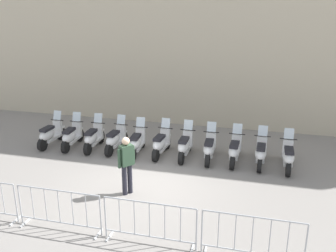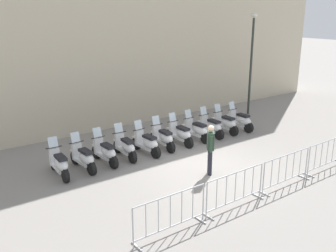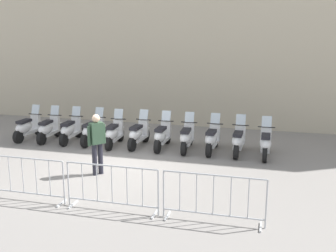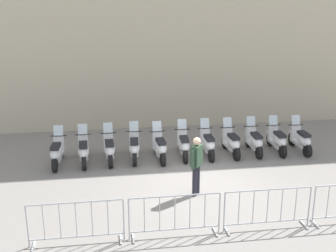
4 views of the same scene
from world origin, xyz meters
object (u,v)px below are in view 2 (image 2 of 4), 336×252
motorcycle_10 (240,120)px  barrier_segment_1 (235,190)px  barrier_segment_3 (327,155)px  motorcycle_2 (106,152)px  motorcycle_5 (163,138)px  motorcycle_6 (180,134)px  barrier_segment_0 (170,215)px  street_lamp (252,54)px  officer_near_row_end (210,147)px  barrier_segment_2 (286,170)px  motorcycle_9 (225,123)px  motorcycle_8 (211,127)px  motorcycle_4 (147,143)px  motorcycle_0 (60,164)px  motorcycle_3 (126,147)px  motorcycle_7 (197,130)px  motorcycle_1 (84,158)px

motorcycle_10 → barrier_segment_1: motorcycle_10 is taller
barrier_segment_3 → motorcycle_2: bearing=142.4°
motorcycle_5 → barrier_segment_1: motorcycle_5 is taller
motorcycle_10 → barrier_segment_3: (-0.75, -4.99, 0.07)m
motorcycle_6 → barrier_segment_0: motorcycle_6 is taller
barrier_segment_0 → street_lamp: bearing=35.3°
barrier_segment_3 → officer_near_row_end: size_ratio=1.26×
barrier_segment_2 → barrier_segment_3: size_ratio=1.00×
motorcycle_9 → barrier_segment_0: motorcycle_9 is taller
barrier_segment_1 → officer_near_row_end: (0.88, 2.12, 0.45)m
motorcycle_9 → barrier_segment_0: size_ratio=0.79×
motorcycle_8 → officer_near_row_end: bearing=-131.3°
motorcycle_4 → barrier_segment_1: bearing=-91.2°
motorcycle_0 → street_lamp: street_lamp is taller
motorcycle_9 → officer_near_row_end: officer_near_row_end is taller
barrier_segment_2 → street_lamp: size_ratio=0.42×
motorcycle_3 → barrier_segment_2: bearing=-58.2°
motorcycle_5 → officer_near_row_end: bearing=-91.4°
motorcycle_0 → barrier_segment_1: bearing=-54.8°
motorcycle_0 → street_lamp: (11.10, 2.19, 2.73)m
motorcycle_3 → motorcycle_10: bearing=1.4°
barrier_segment_1 → motorcycle_6: bearing=70.3°
motorcycle_7 → barrier_segment_2: bearing=-94.8°
motorcycle_10 → barrier_segment_1: (-5.30, -5.15, 0.07)m
motorcycle_1 → motorcycle_6: same height
motorcycle_4 → barrier_segment_2: (2.17, -4.84, 0.07)m
barrier_segment_0 → barrier_segment_3: (6.82, 0.24, 0.00)m
motorcycle_10 → officer_near_row_end: officer_near_row_end is taller
motorcycle_5 → motorcycle_8: 2.61m
motorcycle_5 → motorcycle_8: same height
motorcycle_3 → barrier_segment_3: size_ratio=0.79×
motorcycle_4 → barrier_segment_2: size_ratio=0.79×
motorcycle_0 → motorcycle_5: (4.33, 0.28, 0.00)m
motorcycle_9 → barrier_segment_3: motorcycle_9 is taller
barrier_segment_0 → barrier_segment_2: same height
motorcycle_0 → motorcycle_6: 5.21m
motorcycle_4 → motorcycle_7: 2.60m
motorcycle_5 → motorcycle_7: same height
motorcycle_9 → motorcycle_6: bearing=-177.7°
motorcycle_5 → motorcycle_9: bearing=2.2°
motorcycle_7 → motorcycle_8: bearing=3.6°
barrier_segment_0 → motorcycle_2: bearing=82.8°
officer_near_row_end → motorcycle_6: bearing=72.4°
motorcycle_0 → motorcycle_9: same height
motorcycle_6 → barrier_segment_0: size_ratio=0.79×
motorcycle_3 → motorcycle_5: bearing=2.1°
motorcycle_2 → barrier_segment_0: 5.05m
motorcycle_8 → street_lamp: (4.17, 1.81, 2.73)m
motorcycle_3 → motorcycle_6: bearing=2.0°
motorcycle_0 → motorcycle_1: size_ratio=1.00×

